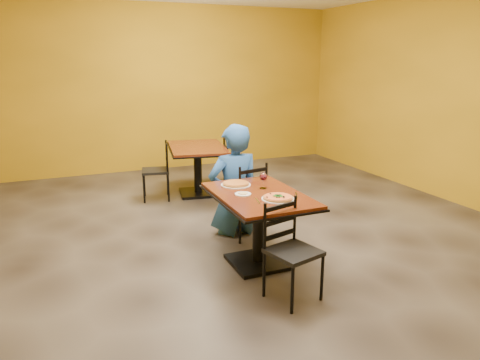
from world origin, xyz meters
name	(u,v)px	position (x,y,z in m)	size (l,w,h in m)	color
floor	(239,246)	(0.00, 0.00, 0.00)	(7.00, 8.00, 0.01)	black
wall_back	(155,89)	(0.00, 4.00, 1.50)	(7.00, 0.01, 3.00)	#BC8C14
table_main	(259,212)	(0.00, -0.50, 0.56)	(0.83, 1.23, 0.75)	#61250F
table_second	(198,159)	(0.18, 2.09, 0.56)	(1.03, 1.36, 0.75)	#61250F
chair_main_near	(294,253)	(-0.01, -1.24, 0.43)	(0.39, 0.39, 0.86)	black
chair_main_far	(244,199)	(0.17, 0.27, 0.45)	(0.40, 0.40, 0.89)	black
chair_second_left	(155,171)	(-0.47, 2.09, 0.43)	(0.39, 0.39, 0.86)	black
chair_second_right	(237,162)	(0.84, 2.09, 0.45)	(0.40, 0.40, 0.90)	black
diner	(234,179)	(0.11, 0.42, 0.66)	(0.64, 0.42, 1.31)	navy
plate_main	(278,199)	(0.08, -0.74, 0.76)	(0.31, 0.31, 0.01)	white
pizza_main	(278,197)	(0.08, -0.74, 0.77)	(0.28, 0.28, 0.02)	#97250A
plate_far	(236,185)	(-0.10, -0.14, 0.76)	(0.31, 0.31, 0.01)	white
pizza_far	(236,183)	(-0.10, -0.14, 0.77)	(0.28, 0.28, 0.02)	gold
side_plate	(243,194)	(-0.16, -0.47, 0.76)	(0.16, 0.16, 0.01)	white
dip	(243,193)	(-0.16, -0.47, 0.76)	(0.09, 0.09, 0.01)	tan
wine_glass	(263,180)	(0.12, -0.35, 0.84)	(0.08, 0.08, 0.18)	white
fork	(258,201)	(-0.11, -0.71, 0.75)	(0.01, 0.19, 0.00)	silver
knife	(296,196)	(0.30, -0.71, 0.75)	(0.01, 0.21, 0.00)	silver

